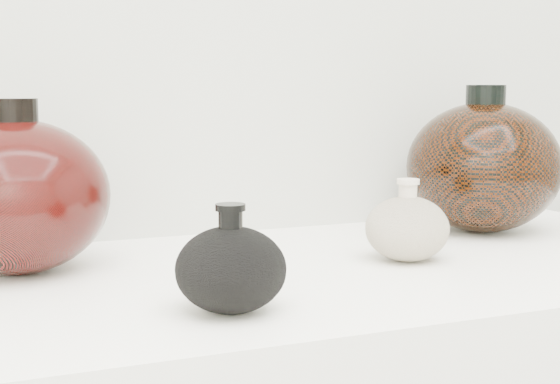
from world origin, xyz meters
name	(u,v)px	position (x,y,z in m)	size (l,w,h in m)	color
black_gourd_vase	(231,269)	(-0.11, 0.81, 0.94)	(0.13, 0.13, 0.10)	black
cream_gourd_vase	(407,228)	(0.16, 0.94, 0.94)	(0.13, 0.13, 0.10)	#C2B89A
left_round_pot	(18,196)	(-0.28, 1.05, 0.99)	(0.26, 0.26, 0.20)	black
right_round_pot	(483,167)	(0.37, 1.06, 1.00)	(0.25, 0.25, 0.21)	black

